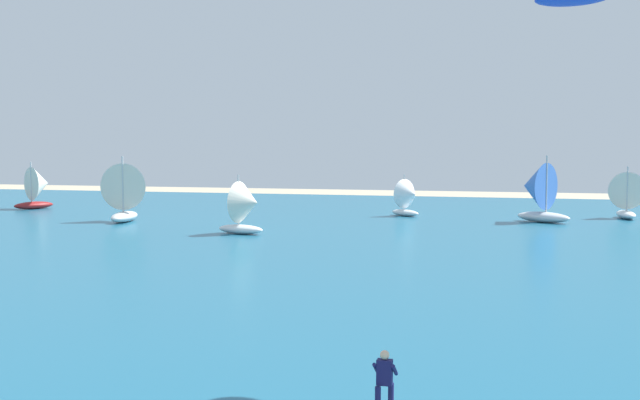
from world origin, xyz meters
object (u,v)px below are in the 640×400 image
object	(u,v)px
kitesurfer	(383,398)
sailboat_heeled_over	(625,194)
sailboat_leading	(536,191)
sailboat_trailing	(247,207)
sailboat_far_right	(127,191)
sailboat_center_horizon	(409,197)
sailboat_anchored_offshore	(39,187)

from	to	relation	value
kitesurfer	sailboat_heeled_over	bearing A→B (deg)	77.10
sailboat_leading	sailboat_trailing	xyz separation A→B (m)	(-20.55, -14.56, -0.59)
kitesurfer	sailboat_leading	xyz separation A→B (m)	(4.69, 48.61, 1.96)
kitesurfer	sailboat_trailing	distance (m)	37.59
sailboat_far_right	sailboat_center_horizon	world-z (taller)	sailboat_far_right
sailboat_heeled_over	sailboat_center_horizon	size ratio (longest dim) A/B	1.22
sailboat_leading	sailboat_heeled_over	xyz separation A→B (m)	(7.68, 5.35, -0.45)
sailboat_leading	sailboat_trailing	world-z (taller)	sailboat_leading
sailboat_leading	sailboat_heeled_over	world-z (taller)	sailboat_leading
sailboat_trailing	sailboat_heeled_over	bearing A→B (deg)	35.20
sailboat_far_right	sailboat_center_horizon	xyz separation A→B (m)	(22.68, 10.22, -0.81)
sailboat_leading	sailboat_trailing	size ratio (longest dim) A/B	1.30
kitesurfer	sailboat_leading	size ratio (longest dim) A/B	0.35
sailboat_heeled_over	sailboat_center_horizon	distance (m)	19.03
sailboat_leading	sailboat_trailing	bearing A→B (deg)	-144.68
sailboat_center_horizon	sailboat_anchored_offshore	bearing A→B (deg)	-178.19
sailboat_heeled_over	sailboat_center_horizon	world-z (taller)	sailboat_heeled_over
sailboat_far_right	sailboat_leading	bearing A→B (deg)	13.57
sailboat_trailing	sailboat_far_right	bearing A→B (deg)	154.05
sailboat_far_right	kitesurfer	bearing A→B (deg)	-54.32
sailboat_leading	kitesurfer	bearing A→B (deg)	-95.51
sailboat_leading	sailboat_center_horizon	xyz separation A→B (m)	(-11.06, 2.08, -0.83)
sailboat_anchored_offshore	sailboat_trailing	size ratio (longest dim) A/B	1.11
sailboat_anchored_offshore	sailboat_trailing	distance (m)	32.13
sailboat_anchored_offshore	sailboat_leading	bearing A→B (deg)	-1.05
sailboat_center_horizon	sailboat_trailing	size ratio (longest dim) A/B	0.88
kitesurfer	sailboat_trailing	size ratio (longest dim) A/B	0.46
kitesurfer	sailboat_heeled_over	xyz separation A→B (m)	(12.36, 53.96, 1.51)
kitesurfer	sailboat_far_right	world-z (taller)	sailboat_far_right
kitesurfer	sailboat_leading	distance (m)	48.88
sailboat_center_horizon	sailboat_trailing	xyz separation A→B (m)	(-9.49, -16.64, 0.24)
sailboat_anchored_offshore	sailboat_heeled_over	world-z (taller)	sailboat_anchored_offshore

